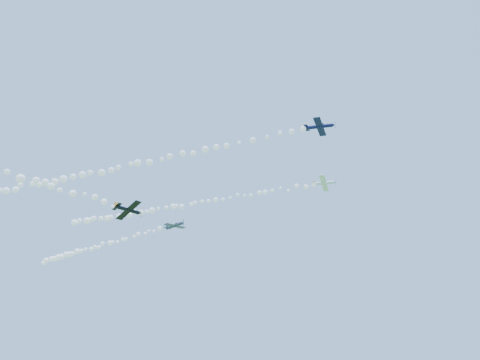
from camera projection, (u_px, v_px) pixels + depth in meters
The scene contains 7 objects.
plane_white at pixel (324, 183), 100.62m from camera, with size 6.21×6.28×2.37m.
smoke_trail_white at pixel (180, 206), 114.53m from camera, with size 77.32×17.18×2.68m, color white, non-canonical shape.
plane_navy at pixel (320, 126), 76.47m from camera, with size 6.16×6.53×2.47m.
smoke_trail_navy at pixel (129, 165), 91.10m from camera, with size 81.95×18.38×2.48m, color white, non-canonical shape.
plane_grey at pixel (175, 226), 114.01m from camera, with size 7.26×7.53×1.92m.
smoke_trail_grey at pixel (97, 247), 133.65m from camera, with size 68.59×6.58×3.22m, color white, non-canonical shape.
plane_black at pixel (128, 210), 86.57m from camera, with size 6.99×7.01×2.74m.
Camera 1 is at (49.95, -73.13, 10.71)m, focal length 30.00 mm.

